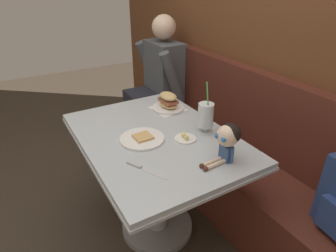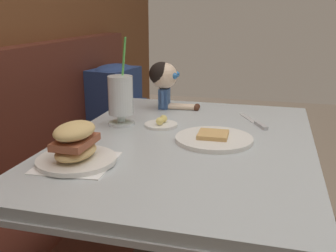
{
  "view_description": "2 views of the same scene",
  "coord_description": "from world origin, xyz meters",
  "px_view_note": "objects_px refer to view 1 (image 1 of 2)",
  "views": [
    {
      "loc": [
        1.3,
        -0.49,
        1.57
      ],
      "look_at": [
        0.12,
        0.2,
        0.85
      ],
      "focal_mm": 31.07,
      "sensor_mm": 36.0,
      "label": 1
    },
    {
      "loc": [
        -1.2,
        -0.08,
        1.15
      ],
      "look_at": [
        0.06,
        0.26,
        0.76
      ],
      "focal_mm": 42.32,
      "sensor_mm": 36.0,
      "label": 2
    }
  ],
  "objects_px": {
    "milkshake_glass": "(206,116)",
    "diner_patron": "(160,74)",
    "sandwich_plate": "(168,103)",
    "butter_knife": "(140,167)",
    "toast_plate": "(142,139)",
    "seated_doll": "(228,138)",
    "butter_saucer": "(185,138)"
  },
  "relations": [
    {
      "from": "butter_saucer",
      "to": "butter_knife",
      "type": "bearing_deg",
      "value": -71.38
    },
    {
      "from": "toast_plate",
      "to": "milkshake_glass",
      "type": "bearing_deg",
      "value": 74.18
    },
    {
      "from": "sandwich_plate",
      "to": "butter_saucer",
      "type": "relative_size",
      "value": 1.83
    },
    {
      "from": "toast_plate",
      "to": "milkshake_glass",
      "type": "height_order",
      "value": "milkshake_glass"
    },
    {
      "from": "toast_plate",
      "to": "diner_patron",
      "type": "relative_size",
      "value": 0.31
    },
    {
      "from": "milkshake_glass",
      "to": "sandwich_plate",
      "type": "height_order",
      "value": "milkshake_glass"
    },
    {
      "from": "milkshake_glass",
      "to": "butter_knife",
      "type": "xyz_separation_m",
      "value": [
        0.13,
        -0.48,
        -0.1
      ]
    },
    {
      "from": "milkshake_glass",
      "to": "diner_patron",
      "type": "height_order",
      "value": "diner_patron"
    },
    {
      "from": "milkshake_glass",
      "to": "seated_doll",
      "type": "distance_m",
      "value": 0.3
    },
    {
      "from": "sandwich_plate",
      "to": "milkshake_glass",
      "type": "bearing_deg",
      "value": 3.08
    },
    {
      "from": "milkshake_glass",
      "to": "seated_doll",
      "type": "relative_size",
      "value": 1.43
    },
    {
      "from": "sandwich_plate",
      "to": "diner_patron",
      "type": "height_order",
      "value": "diner_patron"
    },
    {
      "from": "sandwich_plate",
      "to": "diner_patron",
      "type": "relative_size",
      "value": 0.27
    },
    {
      "from": "milkshake_glass",
      "to": "butter_saucer",
      "type": "bearing_deg",
      "value": -83.69
    },
    {
      "from": "toast_plate",
      "to": "milkshake_glass",
      "type": "relative_size",
      "value": 0.79
    },
    {
      "from": "toast_plate",
      "to": "butter_knife",
      "type": "relative_size",
      "value": 1.14
    },
    {
      "from": "milkshake_glass",
      "to": "diner_patron",
      "type": "relative_size",
      "value": 0.39
    },
    {
      "from": "sandwich_plate",
      "to": "seated_doll",
      "type": "distance_m",
      "value": 0.68
    },
    {
      "from": "sandwich_plate",
      "to": "butter_saucer",
      "type": "height_order",
      "value": "sandwich_plate"
    },
    {
      "from": "butter_saucer",
      "to": "seated_doll",
      "type": "bearing_deg",
      "value": 13.09
    },
    {
      "from": "seated_doll",
      "to": "diner_patron",
      "type": "bearing_deg",
      "value": 164.1
    },
    {
      "from": "toast_plate",
      "to": "butter_saucer",
      "type": "distance_m",
      "value": 0.24
    },
    {
      "from": "butter_saucer",
      "to": "diner_patron",
      "type": "distance_m",
      "value": 1.2
    },
    {
      "from": "butter_knife",
      "to": "seated_doll",
      "type": "bearing_deg",
      "value": 68.59
    },
    {
      "from": "toast_plate",
      "to": "butter_saucer",
      "type": "xyz_separation_m",
      "value": [
        0.12,
        0.21,
        0.0
      ]
    },
    {
      "from": "sandwich_plate",
      "to": "seated_doll",
      "type": "relative_size",
      "value": 1.0
    },
    {
      "from": "sandwich_plate",
      "to": "butter_knife",
      "type": "xyz_separation_m",
      "value": [
        0.52,
        -0.46,
        -0.04
      ]
    },
    {
      "from": "toast_plate",
      "to": "sandwich_plate",
      "type": "relative_size",
      "value": 1.14
    },
    {
      "from": "milkshake_glass",
      "to": "seated_doll",
      "type": "height_order",
      "value": "milkshake_glass"
    },
    {
      "from": "toast_plate",
      "to": "butter_knife",
      "type": "distance_m",
      "value": 0.26
    },
    {
      "from": "sandwich_plate",
      "to": "butter_knife",
      "type": "distance_m",
      "value": 0.7
    },
    {
      "from": "butter_knife",
      "to": "seated_doll",
      "type": "distance_m",
      "value": 0.45
    }
  ]
}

